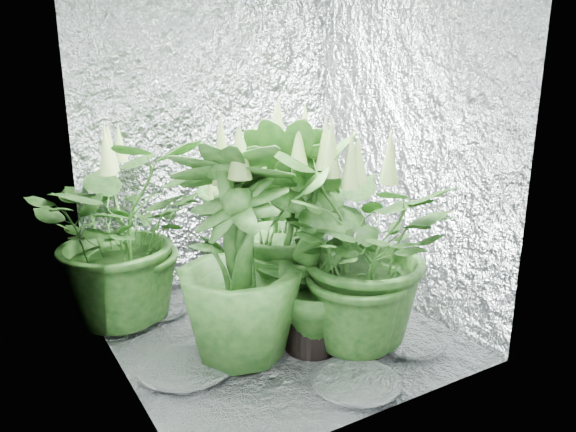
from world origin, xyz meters
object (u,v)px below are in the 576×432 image
(plant_b, at_px, (227,240))
(plant_f, at_px, (313,247))
(plant_a, at_px, (121,231))
(plant_d, at_px, (238,256))
(plant_e, at_px, (365,249))
(plant_c, at_px, (258,222))
(plant_g, at_px, (290,227))
(circulation_fan, at_px, (353,274))

(plant_b, distance_m, plant_f, 0.72)
(plant_a, relative_size, plant_f, 0.95)
(plant_b, bearing_deg, plant_f, -79.61)
(plant_a, distance_m, plant_d, 0.76)
(plant_b, bearing_deg, plant_d, -109.93)
(plant_e, bearing_deg, plant_c, 96.66)
(plant_d, bearing_deg, plant_f, -13.57)
(plant_c, bearing_deg, plant_a, -179.45)
(plant_a, height_order, plant_b, plant_a)
(plant_b, bearing_deg, plant_g, -71.29)
(plant_f, xyz_separation_m, circulation_fan, (0.55, 0.40, -0.39))
(plant_c, relative_size, circulation_fan, 2.90)
(plant_d, xyz_separation_m, plant_f, (0.35, -0.08, 0.01))
(plant_a, xyz_separation_m, circulation_fan, (1.25, -0.36, -0.38))
(plant_d, relative_size, plant_f, 1.00)
(plant_d, distance_m, plant_f, 0.36)
(plant_c, xyz_separation_m, plant_d, (-0.46, -0.68, 0.09))
(plant_c, bearing_deg, circulation_fan, -39.66)
(plant_g, bearing_deg, plant_e, -63.19)
(plant_e, height_order, plant_f, plant_f)
(plant_b, distance_m, plant_c, 0.25)
(circulation_fan, bearing_deg, plant_g, -160.26)
(plant_f, height_order, circulation_fan, plant_f)
(plant_d, height_order, plant_e, plant_d)
(plant_c, relative_size, plant_g, 0.81)
(plant_f, relative_size, circulation_fan, 3.40)
(plant_e, distance_m, plant_f, 0.25)
(plant_c, bearing_deg, plant_d, -123.98)
(plant_a, relative_size, plant_d, 0.95)
(plant_a, xyz_separation_m, plant_c, (0.81, 0.01, -0.08))
(plant_a, bearing_deg, plant_d, -62.19)
(plant_a, relative_size, plant_e, 0.90)
(plant_f, bearing_deg, plant_a, 132.96)
(circulation_fan, bearing_deg, plant_b, 160.09)
(plant_a, relative_size, plant_g, 0.90)
(plant_e, bearing_deg, plant_f, 149.84)
(plant_e, distance_m, circulation_fan, 0.73)
(plant_b, height_order, plant_c, plant_c)
(circulation_fan, bearing_deg, plant_f, -140.18)
(plant_c, distance_m, plant_d, 0.82)
(plant_c, distance_m, plant_f, 0.78)
(plant_a, bearing_deg, plant_g, -34.87)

